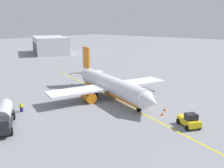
% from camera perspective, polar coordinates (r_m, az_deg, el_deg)
% --- Properties ---
extents(ground_plane, '(400.00, 400.00, 0.00)m').
position_cam_1_polar(ground_plane, '(50.38, 0.00, -3.31)').
color(ground_plane, gray).
extents(airplane, '(28.49, 26.15, 9.46)m').
position_cam_1_polar(airplane, '(50.10, -0.30, -0.37)').
color(airplane, white).
rests_on(airplane, ground).
extents(fuel_tanker, '(9.60, 7.17, 3.15)m').
position_cam_1_polar(fuel_tanker, '(39.80, -24.11, -6.83)').
color(fuel_tanker, '#2D2D33').
rests_on(fuel_tanker, ground).
extents(pushback_tug, '(4.10, 3.86, 2.20)m').
position_cam_1_polar(pushback_tug, '(38.44, 17.63, -8.10)').
color(pushback_tug, yellow).
rests_on(pushback_tug, ground).
extents(refueling_worker, '(0.59, 0.47, 1.71)m').
position_cam_1_polar(refueling_worker, '(45.51, -20.43, -5.09)').
color(refueling_worker, navy).
rests_on(refueling_worker, ground).
extents(safety_cone_nose, '(0.55, 0.55, 0.61)m').
position_cam_1_polar(safety_cone_nose, '(44.30, 12.24, -5.72)').
color(safety_cone_nose, '#F2590F').
rests_on(safety_cone_nose, ground).
extents(safety_cone_wingtip, '(0.50, 0.50, 0.56)m').
position_cam_1_polar(safety_cone_wingtip, '(42.05, 11.66, -6.83)').
color(safety_cone_wingtip, '#F2590F').
rests_on(safety_cone_wingtip, ground).
extents(distant_hangar, '(31.49, 26.08, 8.23)m').
position_cam_1_polar(distant_hangar, '(128.29, -14.33, 8.82)').
color(distant_hangar, silver).
rests_on(distant_hangar, ground).
extents(taxi_line_marking, '(62.83, 22.13, 0.01)m').
position_cam_1_polar(taxi_line_marking, '(50.38, 0.00, -3.30)').
color(taxi_line_marking, yellow).
rests_on(taxi_line_marking, ground).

